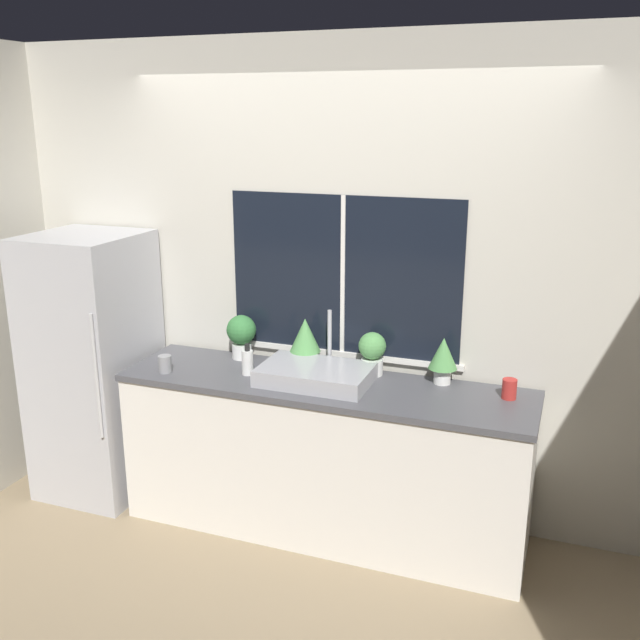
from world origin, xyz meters
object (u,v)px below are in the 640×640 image
object	(u,v)px
refrigerator	(94,366)
potted_plant_center_left	(305,338)
mug_grey	(165,364)
mug_red	(509,389)
sink	(316,374)
potted_plant_far_left	(241,334)
potted_plant_center_right	(372,352)
potted_plant_far_right	(443,357)
soap_bottle	(248,362)

from	to	relation	value
refrigerator	potted_plant_center_left	bearing A→B (deg)	10.05
mug_grey	mug_red	xyz separation A→B (m)	(1.85, 0.27, 0.00)
sink	mug_grey	xyz separation A→B (m)	(-0.85, -0.15, 0.00)
refrigerator	sink	world-z (taller)	refrigerator
potted_plant_far_left	potted_plant_center_right	bearing A→B (deg)	0.00
potted_plant_center_right	potted_plant_far_right	bearing A→B (deg)	0.00
mug_red	sink	bearing A→B (deg)	-172.87
mug_red	potted_plant_center_left	bearing A→B (deg)	175.29
mug_grey	potted_plant_far_right	bearing A→B (deg)	13.80
potted_plant_center_right	mug_grey	xyz separation A→B (m)	(-1.10, -0.37, -0.08)
potted_plant_far_left	mug_red	xyz separation A→B (m)	(1.55, -0.09, -0.10)
potted_plant_center_right	mug_grey	distance (m)	1.16
potted_plant_far_right	mug_red	world-z (taller)	potted_plant_far_right
refrigerator	sink	bearing A→B (deg)	0.38
potted_plant_far_left	potted_plant_far_right	xyz separation A→B (m)	(1.19, 0.00, 0.00)
refrigerator	soap_bottle	bearing A→B (deg)	-0.43
potted_plant_center_right	sink	bearing A→B (deg)	-138.59
refrigerator	potted_plant_far_left	bearing A→B (deg)	14.43
mug_grey	sink	bearing A→B (deg)	9.77
sink	potted_plant_center_left	world-z (taller)	sink
potted_plant_far_right	mug_grey	distance (m)	1.54
potted_plant_far_right	refrigerator	bearing A→B (deg)	-173.72
sink	soap_bottle	distance (m)	0.40
potted_plant_center_left	mug_grey	size ratio (longest dim) A/B	2.94
sink	soap_bottle	xyz separation A→B (m)	(-0.40, -0.02, 0.03)
soap_bottle	mug_grey	xyz separation A→B (m)	(-0.45, -0.13, -0.03)
mug_red	potted_plant_far_left	bearing A→B (deg)	176.51
potted_plant_center_left	potted_plant_far_right	size ratio (longest dim) A/B	1.11
refrigerator	potted_plant_center_left	xyz separation A→B (m)	(1.30, 0.23, 0.25)
sink	potted_plant_far_left	size ratio (longest dim) A/B	2.27
potted_plant_center_left	mug_grey	world-z (taller)	potted_plant_center_left
potted_plant_far_left	mug_grey	bearing A→B (deg)	-129.12
sink	potted_plant_far_left	xyz separation A→B (m)	(-0.55, 0.22, 0.10)
soap_bottle	refrigerator	bearing A→B (deg)	179.57
potted_plant_far_right	mug_grey	size ratio (longest dim) A/B	2.65
refrigerator	mug_red	xyz separation A→B (m)	(2.45, 0.14, 0.13)
potted_plant_far_right	soap_bottle	bearing A→B (deg)	-167.14
refrigerator	potted_plant_far_left	world-z (taller)	refrigerator
potted_plant_far_left	sink	bearing A→B (deg)	-21.80
refrigerator	potted_plant_far_left	xyz separation A→B (m)	(0.89, 0.23, 0.23)
soap_bottle	mug_grey	size ratio (longest dim) A/B	1.83
sink	potted_plant_center_right	bearing A→B (deg)	41.41
refrigerator	potted_plant_far_right	distance (m)	2.11
potted_plant_center_left	mug_red	xyz separation A→B (m)	(1.15, -0.09, -0.12)
sink	refrigerator	bearing A→B (deg)	-179.62
potted_plant_far_right	mug_grey	xyz separation A→B (m)	(-1.49, -0.37, -0.10)
potted_plant_center_right	mug_red	size ratio (longest dim) A/B	2.35
potted_plant_far_left	potted_plant_center_left	distance (m)	0.40
soap_bottle	potted_plant_center_left	bearing A→B (deg)	43.48
refrigerator	potted_plant_center_right	bearing A→B (deg)	7.73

